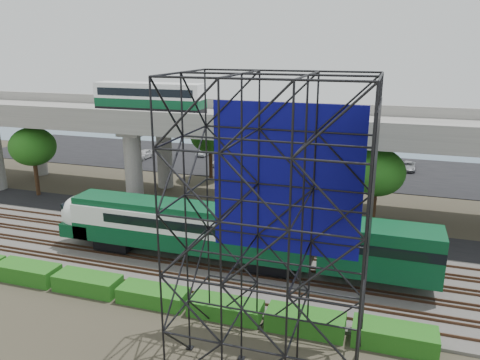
% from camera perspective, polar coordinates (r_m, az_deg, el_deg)
% --- Properties ---
extents(ground, '(140.00, 140.00, 0.00)m').
position_cam_1_polar(ground, '(35.90, -8.64, -10.93)').
color(ground, '#474233').
rests_on(ground, ground).
extents(ballast_bed, '(90.00, 12.00, 0.20)m').
position_cam_1_polar(ballast_bed, '(37.46, -7.28, -9.49)').
color(ballast_bed, slate).
rests_on(ballast_bed, ground).
extents(service_road, '(90.00, 5.00, 0.08)m').
position_cam_1_polar(service_road, '(44.66, -2.66, -5.11)').
color(service_road, black).
rests_on(service_road, ground).
extents(parking_lot, '(90.00, 18.00, 0.08)m').
position_cam_1_polar(parking_lot, '(66.15, 4.47, 1.96)').
color(parking_lot, black).
rests_on(parking_lot, ground).
extents(harbor_water, '(140.00, 40.00, 0.03)m').
position_cam_1_polar(harbor_water, '(87.22, 7.88, 5.32)').
color(harbor_water, slate).
rests_on(harbor_water, ground).
extents(rail_tracks, '(90.00, 9.52, 0.16)m').
position_cam_1_polar(rail_tracks, '(37.38, -7.29, -9.24)').
color(rail_tracks, '#472D1E').
rests_on(rail_tracks, ballast_bed).
extents(commuter_train, '(29.30, 3.06, 4.30)m').
position_cam_1_polar(commuter_train, '(35.26, -3.07, -6.12)').
color(commuter_train, black).
rests_on(commuter_train, rail_tracks).
extents(overpass, '(80.00, 12.00, 12.40)m').
position_cam_1_polar(overpass, '(47.70, -1.27, 6.49)').
color(overpass, '#9E9B93').
rests_on(overpass, ground).
extents(scaffold_tower, '(9.36, 6.36, 15.00)m').
position_cam_1_polar(scaffold_tower, '(22.80, 3.85, -6.50)').
color(scaffold_tower, black).
rests_on(scaffold_tower, ground).
extents(hedge_strip, '(34.60, 1.80, 1.20)m').
position_cam_1_polar(hedge_strip, '(31.88, -10.52, -13.60)').
color(hedge_strip, '#155914').
rests_on(hedge_strip, ground).
extents(trees, '(40.94, 16.94, 7.69)m').
position_cam_1_polar(trees, '(49.78, -5.51, 3.73)').
color(trees, '#382314').
rests_on(trees, ground).
extents(suv, '(4.58, 2.37, 1.23)m').
position_cam_1_polar(suv, '(47.03, -11.31, -3.45)').
color(suv, black).
rests_on(suv, service_road).
extents(parked_cars, '(38.74, 9.44, 1.32)m').
position_cam_1_polar(parked_cars, '(65.74, 3.88, 2.47)').
color(parked_cars, silver).
rests_on(parked_cars, parking_lot).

